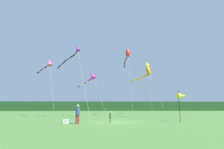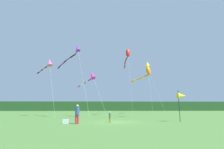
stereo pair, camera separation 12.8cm
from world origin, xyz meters
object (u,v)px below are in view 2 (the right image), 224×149
person_adult (77,113)px  kite_rainbow (49,63)px  banner_flag_pole (182,96)px  kite_yellow (147,65)px  kite_orange (147,72)px  kite_magenta (91,77)px  person_child (110,116)px  kite_purple (74,52)px  cooler_box (66,122)px  kite_red (127,55)px

person_adult → kite_rainbow: size_ratio=0.18×
banner_flag_pole → kite_yellow: kite_yellow is taller
banner_flag_pole → kite_orange: bearing=103.3°
kite_yellow → kite_magenta: 15.06m
person_adult → kite_magenta: size_ratio=0.24×
kite_yellow → banner_flag_pole: bearing=-92.8°
person_child → kite_purple: kite_purple is taller
cooler_box → kite_magenta: bearing=82.3°
person_child → banner_flag_pole: 8.03m
cooler_box → kite_magenta: size_ratio=0.08×
kite_rainbow → kite_yellow: kite_yellow is taller
banner_flag_pole → kite_yellow: size_ratio=0.30×
person_adult → banner_flag_pole: bearing=9.5°
person_child → banner_flag_pole: size_ratio=0.33×
cooler_box → kite_yellow: 25.09m
kite_magenta → kite_yellow: bearing=38.2°
person_child → kite_orange: 11.93m
person_adult → banner_flag_pole: 11.09m
kite_yellow → person_child: bearing=-115.0°
kite_orange → kite_purple: kite_purple is taller
banner_flag_pole → kite_purple: 17.27m
kite_magenta → kite_red: size_ratio=0.61×
kite_rainbow → kite_magenta: size_ratio=1.30×
person_adult → kite_red: 18.51m
person_adult → kite_purple: kite_purple is taller
person_adult → person_child: (3.09, 1.13, -0.38)m
banner_flag_pole → kite_red: (-4.14, 12.28, 8.28)m
kite_orange → kite_red: (-2.34, 4.67, 4.17)m
kite_rainbow → kite_orange: bearing=-10.5°
cooler_box → kite_orange: kite_orange is taller
banner_flag_pole → kite_purple: (-13.23, 8.30, 7.36)m
person_child → kite_magenta: bearing=106.6°
person_adult → kite_red: (6.67, 14.09, 9.97)m
kite_rainbow → kite_red: bearing=7.1°
kite_orange → kite_magenta: bearing=172.6°
cooler_box → kite_yellow: (12.77, 19.10, 10.09)m
person_adult → banner_flag_pole: size_ratio=0.54×
cooler_box → person_adult: bearing=-21.0°
banner_flag_pole → kite_red: size_ratio=0.27×
cooler_box → kite_red: 19.06m
person_adult → cooler_box: size_ratio=2.99×
banner_flag_pole → kite_rainbow: bearing=149.3°
banner_flag_pole → person_child: bearing=-174.9°
kite_orange → person_child: bearing=-125.5°
person_child → kite_rainbow: (-10.11, 11.27, 8.16)m
cooler_box → banner_flag_pole: (11.90, 1.39, 2.49)m
kite_magenta → person_child: bearing=-73.4°
banner_flag_pole → kite_yellow: (0.87, 17.70, 7.60)m
kite_magenta → cooler_box: bearing=-97.7°
kite_magenta → kite_red: bearing=28.9°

